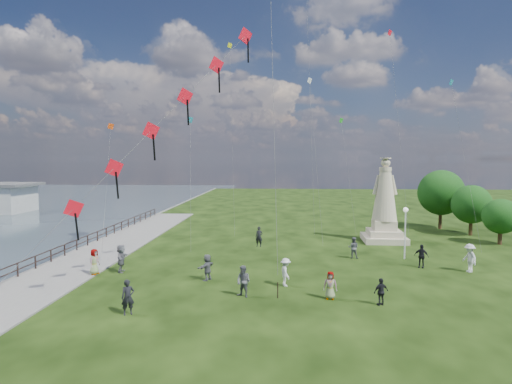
# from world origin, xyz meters

# --- Properties ---
(waterfront) EXTENTS (200.00, 200.00, 1.51)m
(waterfront) POSITION_xyz_m (-15.24, 8.99, -0.06)
(waterfront) COLOR #2F4047
(waterfront) RESTS_ON ground
(statue) EXTENTS (3.98, 3.98, 7.80)m
(statue) POSITION_xyz_m (10.25, 19.92, 2.95)
(statue) COLOR beige
(statue) RESTS_ON ground
(lamppost) EXTENTS (0.37, 0.37, 4.00)m
(lamppost) POSITION_xyz_m (10.16, 12.89, 2.88)
(lamppost) COLOR silver
(lamppost) RESTS_ON ground
(tree_row) EXTENTS (6.21, 12.61, 6.48)m
(tree_row) POSITION_xyz_m (18.94, 25.32, 3.54)
(tree_row) COLOR #382314
(tree_row) RESTS_ON ground
(person_0) EXTENTS (0.76, 0.66, 1.75)m
(person_0) POSITION_xyz_m (-6.87, 0.08, 0.87)
(person_0) COLOR black
(person_0) RESTS_ON ground
(person_1) EXTENTS (1.01, 0.89, 1.77)m
(person_1) POSITION_xyz_m (-1.41, 3.09, 0.88)
(person_1) COLOR #595960
(person_1) RESTS_ON ground
(person_2) EXTENTS (0.83, 1.21, 1.71)m
(person_2) POSITION_xyz_m (0.96, 5.30, 0.85)
(person_2) COLOR silver
(person_2) RESTS_ON ground
(person_3) EXTENTS (0.95, 0.72, 1.45)m
(person_3) POSITION_xyz_m (5.93, 2.17, 0.72)
(person_3) COLOR black
(person_3) RESTS_ON ground
(person_4) EXTENTS (0.81, 0.57, 1.54)m
(person_4) POSITION_xyz_m (3.38, 3.04, 0.77)
(person_4) COLOR #595960
(person_4) RESTS_ON ground
(person_5) EXTENTS (1.02, 1.84, 1.88)m
(person_5) POSITION_xyz_m (-10.18, 7.87, 0.94)
(person_5) COLOR #595960
(person_5) RESTS_ON ground
(person_6) EXTENTS (0.72, 0.55, 1.77)m
(person_6) POSITION_xyz_m (-1.26, 16.87, 0.88)
(person_6) COLOR black
(person_6) RESTS_ON ground
(person_7) EXTENTS (0.90, 0.67, 1.65)m
(person_7) POSITION_xyz_m (6.27, 12.91, 0.82)
(person_7) COLOR #595960
(person_7) RESTS_ON ground
(person_8) EXTENTS (0.91, 1.36, 1.93)m
(person_8) POSITION_xyz_m (13.47, 9.26, 0.97)
(person_8) COLOR silver
(person_8) RESTS_ON ground
(person_9) EXTENTS (1.09, 0.88, 1.66)m
(person_9) POSITION_xyz_m (10.58, 10.28, 0.83)
(person_9) COLOR black
(person_9) RESTS_ON ground
(person_10) EXTENTS (0.70, 0.92, 1.69)m
(person_10) POSITION_xyz_m (-11.60, 6.86, 0.84)
(person_10) COLOR #595960
(person_10) RESTS_ON ground
(person_11) EXTENTS (1.28, 1.69, 1.67)m
(person_11) POSITION_xyz_m (-3.99, 6.26, 0.84)
(person_11) COLOR #595960
(person_11) RESTS_ON ground
(red_kite_train) EXTENTS (12.28, 9.35, 16.11)m
(red_kite_train) POSITION_xyz_m (-6.09, 4.61, 9.98)
(red_kite_train) COLOR black
(red_kite_train) RESTS_ON ground
(small_kites) EXTENTS (32.17, 15.17, 31.50)m
(small_kites) POSITION_xyz_m (2.22, 22.56, 13.88)
(small_kites) COLOR #17758B
(small_kites) RESTS_ON ground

